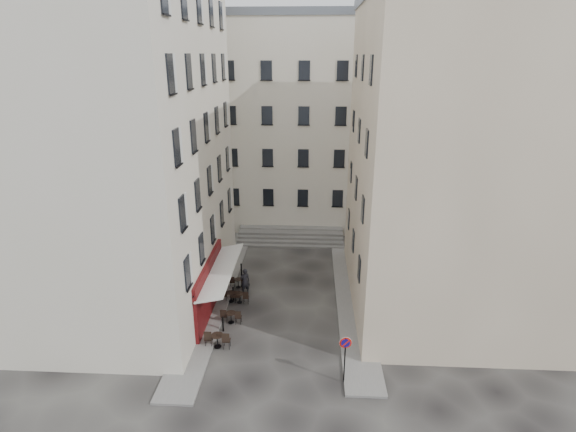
# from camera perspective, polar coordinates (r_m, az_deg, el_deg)

# --- Properties ---
(ground) EXTENTS (90.00, 90.00, 0.00)m
(ground) POSITION_cam_1_polar(r_m,az_deg,el_deg) (27.70, -1.01, -13.46)
(ground) COLOR black
(ground) RESTS_ON ground
(sidewalk_left) EXTENTS (2.00, 22.00, 0.12)m
(sidewalk_left) POSITION_cam_1_polar(r_m,az_deg,el_deg) (31.65, -8.74, -9.00)
(sidewalk_left) COLOR slate
(sidewalk_left) RESTS_ON ground
(sidewalk_right) EXTENTS (2.00, 18.00, 0.12)m
(sidewalk_right) POSITION_cam_1_polar(r_m,az_deg,el_deg) (30.29, 8.07, -10.38)
(sidewalk_right) COLOR slate
(sidewalk_right) RESTS_ON ground
(building_left) EXTENTS (12.20, 16.20, 20.60)m
(building_left) POSITION_cam_1_polar(r_m,az_deg,el_deg) (29.22, -21.96, 8.78)
(building_left) COLOR beige
(building_left) RESTS_ON ground
(building_right) EXTENTS (12.20, 14.20, 18.60)m
(building_right) POSITION_cam_1_polar(r_m,az_deg,el_deg) (28.60, 21.04, 6.63)
(building_right) COLOR tan
(building_right) RESTS_ON ground
(building_back) EXTENTS (18.20, 10.20, 18.60)m
(building_back) POSITION_cam_1_polar(r_m,az_deg,el_deg) (42.58, -0.60, 11.90)
(building_back) COLOR beige
(building_back) RESTS_ON ground
(cafe_storefront) EXTENTS (1.74, 7.30, 3.50)m
(cafe_storefront) POSITION_cam_1_polar(r_m,az_deg,el_deg) (28.18, -9.78, -8.70)
(cafe_storefront) COLOR #440A09
(cafe_storefront) RESTS_ON ground
(stone_steps) EXTENTS (9.00, 3.15, 0.80)m
(stone_steps) POSITION_cam_1_polar(r_m,az_deg,el_deg) (38.65, 0.31, -2.67)
(stone_steps) COLOR #605E5B
(stone_steps) RESTS_ON ground
(bollard_near) EXTENTS (0.12, 0.12, 0.98)m
(bollard_near) POSITION_cam_1_polar(r_m,az_deg,el_deg) (26.98, -8.27, -13.35)
(bollard_near) COLOR black
(bollard_near) RESTS_ON ground
(bollard_mid) EXTENTS (0.12, 0.12, 0.98)m
(bollard_mid) POSITION_cam_1_polar(r_m,az_deg,el_deg) (29.91, -6.98, -9.71)
(bollard_mid) COLOR black
(bollard_mid) RESTS_ON ground
(bollard_far) EXTENTS (0.12, 0.12, 0.98)m
(bollard_far) POSITION_cam_1_polar(r_m,az_deg,el_deg) (32.96, -5.95, -6.72)
(bollard_far) COLOR black
(bollard_far) RESTS_ON ground
(no_parking_sign) EXTENTS (0.59, 0.11, 2.60)m
(no_parking_sign) POSITION_cam_1_polar(r_m,az_deg,el_deg) (22.58, 7.27, -16.64)
(no_parking_sign) COLOR black
(no_parking_sign) RESTS_ON ground
(bistro_table_a) EXTENTS (1.42, 0.67, 1.00)m
(bistro_table_a) POSITION_cam_1_polar(r_m,az_deg,el_deg) (25.77, -8.94, -15.20)
(bistro_table_a) COLOR black
(bistro_table_a) RESTS_ON ground
(bistro_table_b) EXTENTS (1.26, 0.59, 0.89)m
(bistro_table_b) POSITION_cam_1_polar(r_m,az_deg,el_deg) (27.70, -7.23, -12.52)
(bistro_table_b) COLOR black
(bistro_table_b) RESTS_ON ground
(bistro_table_c) EXTENTS (1.23, 0.58, 0.86)m
(bistro_table_c) POSITION_cam_1_polar(r_m,az_deg,el_deg) (29.64, -6.17, -10.16)
(bistro_table_c) COLOR black
(bistro_table_c) RESTS_ON ground
(bistro_table_d) EXTENTS (1.26, 0.59, 0.89)m
(bistro_table_d) POSITION_cam_1_polar(r_m,az_deg,el_deg) (29.80, -7.24, -10.00)
(bistro_table_d) COLOR black
(bistro_table_d) RESTS_ON ground
(bistro_table_e) EXTENTS (1.17, 0.55, 0.82)m
(bistro_table_e) POSITION_cam_1_polar(r_m,az_deg,el_deg) (31.43, -6.33, -8.35)
(bistro_table_e) COLOR black
(bistro_table_e) RESTS_ON ground
(pedestrian) EXTENTS (0.81, 0.72, 1.86)m
(pedestrian) POSITION_cam_1_polar(r_m,az_deg,el_deg) (30.40, -5.50, -8.26)
(pedestrian) COLOR black
(pedestrian) RESTS_ON ground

